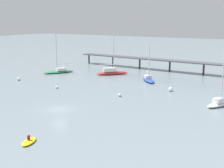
{
  "coord_description": "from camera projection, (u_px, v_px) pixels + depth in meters",
  "views": [
    {
      "loc": [
        34.54,
        -37.42,
        14.44
      ],
      "look_at": [
        0.0,
        15.93,
        1.5
      ],
      "focal_mm": 51.44,
      "sensor_mm": 36.0,
      "label": 1
    }
  ],
  "objects": [
    {
      "name": "mooring_buoy_far",
      "position": [
        171.0,
        89.0,
        64.9
      ],
      "size": [
        0.9,
        0.9,
        0.9
      ],
      "primitive_type": "sphere",
      "color": "silver",
      "rests_on": "ground_plane"
    },
    {
      "name": "sailboat_white",
      "position": [
        219.0,
        103.0,
        53.95
      ],
      "size": [
        3.89,
        6.46,
        9.06
      ],
      "color": "white",
      "rests_on": "ground_plane"
    },
    {
      "name": "ground_plane",
      "position": [
        59.0,
        109.0,
        52.05
      ],
      "size": [
        400.0,
        400.0,
        0.0
      ],
      "primitive_type": "plane",
      "color": "gray"
    },
    {
      "name": "mooring_buoy_inner",
      "position": [
        120.0,
        95.0,
        60.57
      ],
      "size": [
        0.66,
        0.66,
        0.66
      ],
      "primitive_type": "sphere",
      "color": "silver",
      "rests_on": "ground_plane"
    },
    {
      "name": "mooring_buoy_near",
      "position": [
        19.0,
        79.0,
        76.3
      ],
      "size": [
        0.79,
        0.79,
        0.79
      ],
      "primitive_type": "sphere",
      "color": "silver",
      "rests_on": "ground_plane"
    },
    {
      "name": "dinghy_yellow",
      "position": [
        29.0,
        141.0,
        37.96
      ],
      "size": [
        2.31,
        3.19,
        1.14
      ],
      "color": "yellow",
      "rests_on": "ground_plane"
    },
    {
      "name": "sailboat_green",
      "position": [
        59.0,
        71.0,
        86.88
      ],
      "size": [
        5.98,
        8.55,
        10.78
      ],
      "color": "#287F4C",
      "rests_on": "ground_plane"
    },
    {
      "name": "pier",
      "position": [
        222.0,
        59.0,
        80.65
      ],
      "size": [
        60.03,
        6.1,
        7.97
      ],
      "color": "#4C4C51",
      "rests_on": "ground_plane"
    },
    {
      "name": "mooring_buoy_mid",
      "position": [
        57.0,
        87.0,
        67.66
      ],
      "size": [
        0.58,
        0.58,
        0.58
      ],
      "primitive_type": "sphere",
      "color": "silver",
      "rests_on": "ground_plane"
    },
    {
      "name": "sailboat_blue",
      "position": [
        148.0,
        79.0,
        75.23
      ],
      "size": [
        5.94,
        6.21,
        8.78
      ],
      "color": "#2D4CB7",
      "rests_on": "ground_plane"
    },
    {
      "name": "sailboat_red",
      "position": [
        112.0,
        72.0,
        84.3
      ],
      "size": [
        7.25,
        7.94,
        10.87
      ],
      "color": "red",
      "rests_on": "ground_plane"
    }
  ]
}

